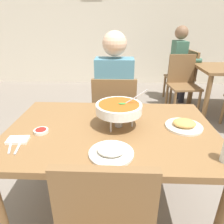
{
  "coord_description": "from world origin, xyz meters",
  "views": [
    {
      "loc": [
        0.05,
        -1.19,
        1.39
      ],
      "look_at": [
        0.0,
        0.15,
        0.79
      ],
      "focal_mm": 33.04,
      "sensor_mm": 36.0,
      "label": 1
    }
  ],
  "objects_px": {
    "chair_diner_main": "(114,113)",
    "rice_plate": "(111,151)",
    "dining_table_main": "(111,141)",
    "chair_bg_middle": "(185,73)",
    "chair_bg_corner": "(182,80)",
    "patron_bg_middle": "(180,60)",
    "diner_main": "(114,91)",
    "sauce_dish": "(41,131)",
    "appetizer_plate": "(184,125)",
    "curry_bowl": "(119,108)"
  },
  "relations": [
    {
      "from": "dining_table_main",
      "to": "chair_bg_middle",
      "type": "relative_size",
      "value": 1.52
    },
    {
      "from": "curry_bowl",
      "to": "patron_bg_middle",
      "type": "height_order",
      "value": "patron_bg_middle"
    },
    {
      "from": "sauce_dish",
      "to": "appetizer_plate",
      "type": "bearing_deg",
      "value": 6.44
    },
    {
      "from": "chair_bg_corner",
      "to": "patron_bg_middle",
      "type": "bearing_deg",
      "value": 83.1
    },
    {
      "from": "rice_plate",
      "to": "appetizer_plate",
      "type": "xyz_separation_m",
      "value": [
        0.47,
        0.32,
        0.0
      ]
    },
    {
      "from": "appetizer_plate",
      "to": "sauce_dish",
      "type": "xyz_separation_m",
      "value": [
        -0.92,
        -0.1,
        -0.01
      ]
    },
    {
      "from": "chair_diner_main",
      "to": "rice_plate",
      "type": "xyz_separation_m",
      "value": [
        0.01,
        -1.03,
        0.25
      ]
    },
    {
      "from": "chair_bg_middle",
      "to": "patron_bg_middle",
      "type": "height_order",
      "value": "patron_bg_middle"
    },
    {
      "from": "curry_bowl",
      "to": "rice_plate",
      "type": "height_order",
      "value": "curry_bowl"
    },
    {
      "from": "sauce_dish",
      "to": "chair_bg_middle",
      "type": "height_order",
      "value": "chair_bg_middle"
    },
    {
      "from": "chair_diner_main",
      "to": "patron_bg_middle",
      "type": "bearing_deg",
      "value": 58.04
    },
    {
      "from": "chair_diner_main",
      "to": "sauce_dish",
      "type": "distance_m",
      "value": 0.95
    },
    {
      "from": "appetizer_plate",
      "to": "patron_bg_middle",
      "type": "distance_m",
      "value": 2.55
    },
    {
      "from": "appetizer_plate",
      "to": "patron_bg_middle",
      "type": "bearing_deg",
      "value": 75.91
    },
    {
      "from": "curry_bowl",
      "to": "rice_plate",
      "type": "xyz_separation_m",
      "value": [
        -0.04,
        -0.32,
        -0.11
      ]
    },
    {
      "from": "curry_bowl",
      "to": "sauce_dish",
      "type": "distance_m",
      "value": 0.52
    },
    {
      "from": "chair_diner_main",
      "to": "sauce_dish",
      "type": "relative_size",
      "value": 10.0
    },
    {
      "from": "chair_diner_main",
      "to": "patron_bg_middle",
      "type": "relative_size",
      "value": 0.69
    },
    {
      "from": "dining_table_main",
      "to": "chair_bg_middle",
      "type": "bearing_deg",
      "value": 64.21
    },
    {
      "from": "sauce_dish",
      "to": "chair_bg_corner",
      "type": "distance_m",
      "value": 2.6
    },
    {
      "from": "chair_diner_main",
      "to": "sauce_dish",
      "type": "bearing_deg",
      "value": -118.55
    },
    {
      "from": "patron_bg_middle",
      "to": "chair_bg_middle",
      "type": "bearing_deg",
      "value": 7.99
    },
    {
      "from": "curry_bowl",
      "to": "chair_bg_middle",
      "type": "relative_size",
      "value": 0.37
    },
    {
      "from": "dining_table_main",
      "to": "appetizer_plate",
      "type": "height_order",
      "value": "appetizer_plate"
    },
    {
      "from": "curry_bowl",
      "to": "sauce_dish",
      "type": "xyz_separation_m",
      "value": [
        -0.49,
        -0.11,
        -0.12
      ]
    },
    {
      "from": "sauce_dish",
      "to": "patron_bg_middle",
      "type": "relative_size",
      "value": 0.07
    },
    {
      "from": "chair_diner_main",
      "to": "chair_bg_middle",
      "type": "xyz_separation_m",
      "value": [
        1.22,
        1.78,
        0.0
      ]
    },
    {
      "from": "sauce_dish",
      "to": "patron_bg_middle",
      "type": "distance_m",
      "value": 3.0
    },
    {
      "from": "chair_bg_corner",
      "to": "curry_bowl",
      "type": "bearing_deg",
      "value": -116.36
    },
    {
      "from": "chair_bg_middle",
      "to": "chair_bg_corner",
      "type": "bearing_deg",
      "value": -109.72
    },
    {
      "from": "dining_table_main",
      "to": "diner_main",
      "type": "relative_size",
      "value": 1.04
    },
    {
      "from": "appetizer_plate",
      "to": "chair_bg_middle",
      "type": "distance_m",
      "value": 2.61
    },
    {
      "from": "sauce_dish",
      "to": "chair_bg_middle",
      "type": "relative_size",
      "value": 0.1
    },
    {
      "from": "chair_diner_main",
      "to": "curry_bowl",
      "type": "relative_size",
      "value": 2.71
    },
    {
      "from": "chair_diner_main",
      "to": "diner_main",
      "type": "bearing_deg",
      "value": 90.0
    },
    {
      "from": "chair_bg_middle",
      "to": "patron_bg_middle",
      "type": "bearing_deg",
      "value": -172.01
    },
    {
      "from": "chair_diner_main",
      "to": "rice_plate",
      "type": "relative_size",
      "value": 3.75
    },
    {
      "from": "chair_diner_main",
      "to": "rice_plate",
      "type": "height_order",
      "value": "chair_diner_main"
    },
    {
      "from": "appetizer_plate",
      "to": "sauce_dish",
      "type": "bearing_deg",
      "value": -173.56
    },
    {
      "from": "appetizer_plate",
      "to": "chair_bg_middle",
      "type": "relative_size",
      "value": 0.27
    },
    {
      "from": "diner_main",
      "to": "rice_plate",
      "type": "distance_m",
      "value": 1.06
    },
    {
      "from": "curry_bowl",
      "to": "appetizer_plate",
      "type": "xyz_separation_m",
      "value": [
        0.43,
        -0.0,
        -0.11
      ]
    },
    {
      "from": "chair_bg_middle",
      "to": "chair_bg_corner",
      "type": "relative_size",
      "value": 1.0
    },
    {
      "from": "diner_main",
      "to": "curry_bowl",
      "type": "bearing_deg",
      "value": -86.17
    },
    {
      "from": "rice_plate",
      "to": "patron_bg_middle",
      "type": "height_order",
      "value": "patron_bg_middle"
    },
    {
      "from": "curry_bowl",
      "to": "chair_bg_middle",
      "type": "height_order",
      "value": "curry_bowl"
    },
    {
      "from": "chair_diner_main",
      "to": "curry_bowl",
      "type": "bearing_deg",
      "value": -85.99
    },
    {
      "from": "rice_plate",
      "to": "sauce_dish",
      "type": "relative_size",
      "value": 2.67
    },
    {
      "from": "curry_bowl",
      "to": "appetizer_plate",
      "type": "distance_m",
      "value": 0.45
    },
    {
      "from": "chair_diner_main",
      "to": "sauce_dish",
      "type": "height_order",
      "value": "chair_diner_main"
    }
  ]
}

